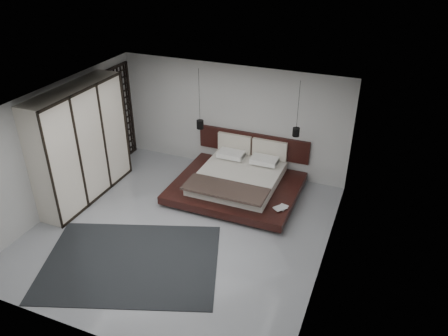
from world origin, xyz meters
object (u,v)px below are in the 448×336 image
at_px(rug, 131,262).
at_px(wardrobe, 81,144).
at_px(bed, 238,180).
at_px(pendant_right, 296,132).
at_px(lattice_screen, 122,113).
at_px(pendant_left, 200,124).

bearing_deg(rug, wardrobe, 142.97).
relative_size(bed, pendant_right, 2.25).
bearing_deg(lattice_screen, rug, -56.04).
bearing_deg(pendant_right, bed, -158.40).
height_order(lattice_screen, pendant_left, pendant_left).
relative_size(lattice_screen, wardrobe, 0.95).
bearing_deg(pendant_right, pendant_left, 180.00).
distance_m(bed, wardrobe, 3.76).
height_order(lattice_screen, wardrobe, wardrobe).
xyz_separation_m(lattice_screen, wardrobe, (0.25, -2.04, 0.04)).
relative_size(pendant_left, pendant_right, 1.16).
xyz_separation_m(pendant_left, pendant_right, (2.42, 0.00, 0.21)).
relative_size(bed, rug, 0.88).
relative_size(wardrobe, rug, 0.82).
height_order(lattice_screen, pendant_right, pendant_right).
relative_size(pendant_right, wardrobe, 0.48).
distance_m(bed, pendant_left, 1.70).
bearing_deg(pendant_left, lattice_screen, 178.28).
xyz_separation_m(bed, pendant_left, (-1.21, 0.48, 1.09)).
xyz_separation_m(bed, pendant_right, (1.21, 0.48, 1.30)).
bearing_deg(bed, lattice_screen, 171.21).
height_order(pendant_left, rug, pendant_left).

